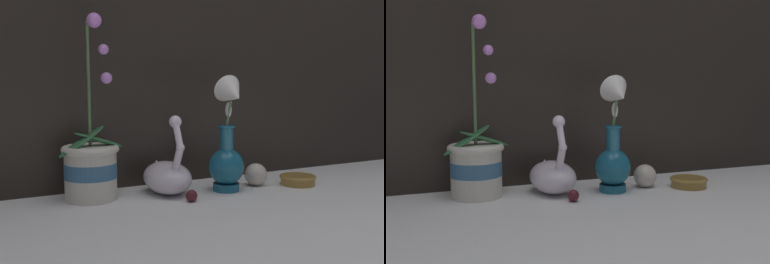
{
  "view_description": "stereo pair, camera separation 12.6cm",
  "coord_description": "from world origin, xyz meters",
  "views": [
    {
      "loc": [
        -0.6,
        -0.98,
        0.31
      ],
      "look_at": [
        -0.03,
        0.14,
        0.17
      ],
      "focal_mm": 42.0,
      "sensor_mm": 36.0,
      "label": 1
    },
    {
      "loc": [
        -0.48,
        -1.03,
        0.31
      ],
      "look_at": [
        -0.03,
        0.14,
        0.17
      ],
      "focal_mm": 42.0,
      "sensor_mm": 36.0,
      "label": 2
    }
  ],
  "objects": [
    {
      "name": "glass_bauble",
      "position": [
        -0.08,
        0.04,
        0.02
      ],
      "size": [
        0.03,
        0.03,
        0.03
      ],
      "color": "#4C191E",
      "rests_on": "ground_plane"
    },
    {
      "name": "orchid_potted_plant",
      "position": [
        -0.3,
        0.18,
        0.09
      ],
      "size": [
        0.19,
        0.15,
        0.49
      ],
      "color": "beige",
      "rests_on": "ground_plane"
    },
    {
      "name": "amber_dish",
      "position": [
        0.3,
        0.07,
        0.02
      ],
      "size": [
        0.11,
        0.11,
        0.03
      ],
      "color": "olive",
      "rests_on": "ground_plane"
    },
    {
      "name": "glass_sphere",
      "position": [
        0.18,
        0.12,
        0.03
      ],
      "size": [
        0.07,
        0.07,
        0.07
      ],
      "color": "beige",
      "rests_on": "ground_plane"
    },
    {
      "name": "blue_vase",
      "position": [
        0.07,
        0.09,
        0.13
      ],
      "size": [
        0.1,
        0.13,
        0.33
      ],
      "color": "#195B75",
      "rests_on": "ground_plane"
    },
    {
      "name": "ground_plane",
      "position": [
        0.0,
        0.0,
        0.0
      ],
      "size": [
        2.8,
        2.8,
        0.0
      ],
      "primitive_type": "plane",
      "color": "silver"
    },
    {
      "name": "swan_figurine",
      "position": [
        -0.1,
        0.15,
        0.05
      ],
      "size": [
        0.13,
        0.21,
        0.22
      ],
      "color": "white",
      "rests_on": "ground_plane"
    }
  ]
}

